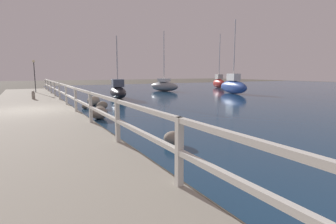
{
  "coord_description": "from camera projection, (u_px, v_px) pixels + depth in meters",
  "views": [
    {
      "loc": [
        -0.21,
        -13.54,
        1.99
      ],
      "look_at": [
        5.28,
        -3.54,
        0.28
      ],
      "focal_mm": 28.0,
      "sensor_mm": 36.0,
      "label": 1
    }
  ],
  "objects": [
    {
      "name": "sailboat_blue",
      "position": [
        233.0,
        86.0,
        25.13
      ],
      "size": [
        2.05,
        4.73,
        6.87
      ],
      "rotation": [
        0.0,
        0.0,
        -0.23
      ],
      "color": "#2D4C9E",
      "rests_on": "water_surface"
    },
    {
      "name": "sailboat_gray",
      "position": [
        164.0,
        86.0,
        28.46
      ],
      "size": [
        2.47,
        4.09,
        6.32
      ],
      "rotation": [
        0.0,
        0.0,
        0.32
      ],
      "color": "gray",
      "rests_on": "water_surface"
    },
    {
      "name": "boulder_far_strip",
      "position": [
        102.0,
        105.0,
        14.35
      ],
      "size": [
        0.59,
        0.53,
        0.44
      ],
      "color": "slate",
      "rests_on": "ground"
    },
    {
      "name": "sailboat_red",
      "position": [
        219.0,
        82.0,
        34.67
      ],
      "size": [
        1.84,
        3.36,
        6.96
      ],
      "rotation": [
        0.0,
        0.0,
        -0.29
      ],
      "color": "red",
      "rests_on": "water_surface"
    },
    {
      "name": "boulder_upstream",
      "position": [
        94.0,
        101.0,
        15.98
      ],
      "size": [
        0.77,
        0.69,
        0.57
      ],
      "color": "gray",
      "rests_on": "ground"
    },
    {
      "name": "boulder_mid_strip",
      "position": [
        85.0,
        106.0,
        14.56
      ],
      "size": [
        0.37,
        0.33,
        0.28
      ],
      "color": "slate",
      "rests_on": "ground"
    },
    {
      "name": "mooring_bollard",
      "position": [
        33.0,
        95.0,
        17.02
      ],
      "size": [
        0.2,
        0.2,
        0.54
      ],
      "color": "gray",
      "rests_on": "dock_walkway"
    },
    {
      "name": "boulder_near_dock",
      "position": [
        173.0,
        138.0,
        7.23
      ],
      "size": [
        0.53,
        0.48,
        0.4
      ],
      "color": "gray",
      "rests_on": "ground"
    },
    {
      "name": "ground_plane",
      "position": [
        31.0,
        116.0,
        12.13
      ],
      "size": [
        120.0,
        120.0,
        0.0
      ],
      "primitive_type": "plane",
      "color": "#4C473D"
    },
    {
      "name": "boulder_downstream",
      "position": [
        99.0,
        113.0,
        11.3
      ],
      "size": [
        0.71,
        0.64,
        0.53
      ],
      "color": "gray",
      "rests_on": "ground"
    },
    {
      "name": "dock_lamp",
      "position": [
        34.0,
        69.0,
        22.56
      ],
      "size": [
        0.23,
        0.23,
        2.79
      ],
      "color": "#2D2D33",
      "rests_on": "dock_walkway"
    },
    {
      "name": "boulder_water_edge",
      "position": [
        100.0,
        110.0,
        12.85
      ],
      "size": [
        0.52,
        0.47,
        0.39
      ],
      "color": "gray",
      "rests_on": "ground"
    },
    {
      "name": "sailboat_black",
      "position": [
        118.0,
        91.0,
        20.41
      ],
      "size": [
        2.03,
        4.45,
        4.75
      ],
      "rotation": [
        0.0,
        0.0,
        -0.21
      ],
      "color": "black",
      "rests_on": "water_surface"
    },
    {
      "name": "dock_walkway",
      "position": [
        31.0,
        113.0,
        12.11
      ],
      "size": [
        3.71,
        36.0,
        0.29
      ],
      "color": "gray",
      "rests_on": "ground"
    },
    {
      "name": "railing",
      "position": [
        70.0,
        93.0,
        12.82
      ],
      "size": [
        0.1,
        32.5,
        1.06
      ],
      "color": "silver",
      "rests_on": "dock_walkway"
    }
  ]
}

